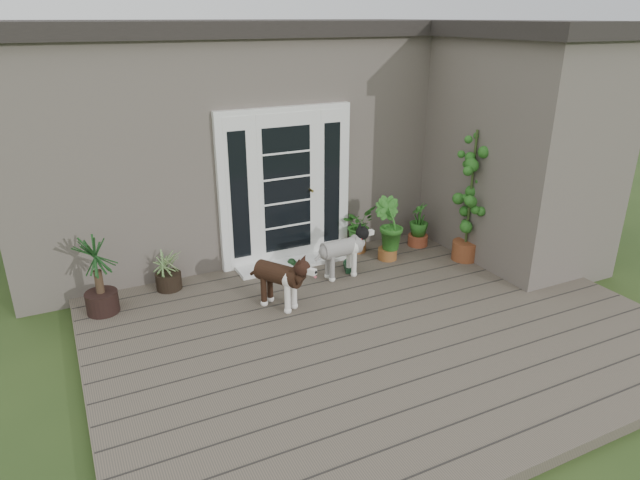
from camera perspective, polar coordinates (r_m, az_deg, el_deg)
name	(u,v)px	position (r m, az deg, el deg)	size (l,w,h in m)	color
deck	(381,331)	(6.38, 6.23, -9.28)	(6.20, 4.60, 0.12)	#6B5B4C
house_main	(249,133)	(9.49, -7.31, 10.78)	(7.40, 4.00, 3.10)	#665E54
roof_main	(244,27)	(9.32, -7.83, 20.78)	(7.60, 4.20, 0.20)	#2D2826
house_wing	(520,155)	(8.38, 19.75, 8.21)	(1.60, 2.40, 3.10)	#665E54
roof_wing	(537,29)	(8.19, 21.30, 19.46)	(1.80, 2.60, 0.20)	#2D2826
door_unit	(286,187)	(7.64, -3.50, 5.46)	(1.90, 0.14, 2.15)	white
door_step	(293,262)	(7.83, -2.75, -2.30)	(1.60, 0.40, 0.05)	white
brindle_dog	(279,283)	(6.60, -4.24, -4.39)	(0.32, 0.76, 0.63)	#351F13
white_dog	(341,256)	(7.35, 2.19, -1.61)	(0.31, 0.73, 0.60)	beige
spider_plant	(167,268)	(7.28, -15.35, -2.78)	(0.54, 0.54, 0.58)	#86A163
yucca	(98,273)	(6.86, -21.80, -3.13)	(0.70, 0.70, 1.02)	black
herb_a	(358,232)	(8.15, 3.93, 0.83)	(0.48, 0.48, 0.61)	#1E5C1A
herb_b	(388,237)	(7.93, 6.99, 0.34)	(0.45, 0.45, 0.68)	#1E5D1A
herb_c	(418,229)	(8.51, 10.04, 1.12)	(0.33, 0.33, 0.52)	#185519
sapling	(471,195)	(7.92, 15.15, 4.47)	(0.56, 0.56, 1.92)	#1E5718
clog_left	(295,265)	(7.71, -2.57, -2.54)	(0.13, 0.29, 0.09)	black
clog_right	(349,266)	(7.65, 2.94, -2.70)	(0.15, 0.32, 0.10)	#16381F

